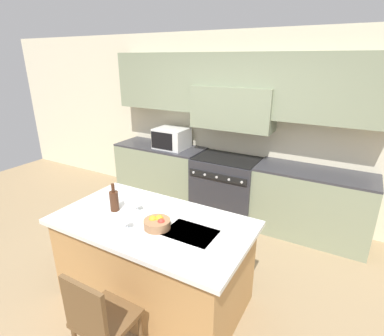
% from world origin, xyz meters
% --- Properties ---
extents(ground_plane, '(10.00, 10.00, 0.00)m').
position_xyz_m(ground_plane, '(0.00, 0.00, 0.00)').
color(ground_plane, '#997F5B').
extents(back_cabinetry, '(10.00, 0.46, 2.70)m').
position_xyz_m(back_cabinetry, '(0.00, 2.17, 1.61)').
color(back_cabinetry, beige).
rests_on(back_cabinetry, ground_plane).
extents(back_counter, '(3.95, 0.62, 0.94)m').
position_xyz_m(back_counter, '(-0.00, 1.93, 0.47)').
color(back_counter, gray).
rests_on(back_counter, ground_plane).
extents(range_stove, '(0.95, 0.70, 0.93)m').
position_xyz_m(range_stove, '(-0.00, 1.91, 0.47)').
color(range_stove, '#2D2D33').
rests_on(range_stove, ground_plane).
extents(microwave, '(0.50, 0.44, 0.32)m').
position_xyz_m(microwave, '(-0.99, 1.92, 1.10)').
color(microwave, silver).
rests_on(microwave, back_counter).
extents(kitchen_island, '(1.87, 1.03, 0.89)m').
position_xyz_m(kitchen_island, '(0.07, -0.05, 0.45)').
color(kitchen_island, '#B7844C').
rests_on(kitchen_island, ground_plane).
extents(island_chair, '(0.42, 0.40, 0.91)m').
position_xyz_m(island_chair, '(0.18, -0.88, 0.52)').
color(island_chair, brown).
rests_on(island_chair, ground_plane).
extents(wine_bottle, '(0.09, 0.09, 0.29)m').
position_xyz_m(wine_bottle, '(-0.37, -0.07, 1.00)').
color(wine_bottle, '#422314').
rests_on(wine_bottle, kitchen_island).
extents(wine_glass_near, '(0.08, 0.08, 0.17)m').
position_xyz_m(wine_glass_near, '(-0.03, -0.27, 1.01)').
color(wine_glass_near, white).
rests_on(wine_glass_near, kitchen_island).
extents(wine_glass_far, '(0.08, 0.08, 0.17)m').
position_xyz_m(wine_glass_far, '(-0.16, 0.04, 1.01)').
color(wine_glass_far, white).
rests_on(wine_glass_far, kitchen_island).
extents(fruit_bowl, '(0.24, 0.24, 0.11)m').
position_xyz_m(fruit_bowl, '(0.19, -0.12, 0.94)').
color(fruit_bowl, '#996B47').
rests_on(fruit_bowl, kitchen_island).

